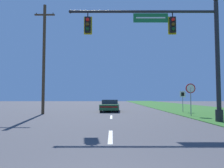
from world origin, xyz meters
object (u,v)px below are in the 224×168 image
Objects in this scene: stop_sign at (191,92)px; utility_pole_near at (44,57)px; car_ahead at (111,106)px; route_sign_post at (183,97)px; signal_mast at (180,46)px.

utility_pole_near reaches higher than stop_sign.
car_ahead is 7.35m from route_sign_post.
route_sign_post is (0.79, 4.37, -0.34)m from stop_sign.
car_ahead is 2.32× the size of route_sign_post.
signal_mast is 0.94× the size of utility_pole_near.
utility_pole_near reaches higher than car_ahead.
route_sign_post is at bearing 9.67° from utility_pole_near.
route_sign_post is (7.12, -1.54, 0.92)m from car_ahead.
car_ahead is 1.88× the size of stop_sign.
signal_mast is 3.68× the size of stop_sign.
utility_pole_near is at bearing -147.33° from car_ahead.
signal_mast is at bearing -108.52° from route_sign_post.
signal_mast is at bearing -116.64° from stop_sign.
utility_pole_near is (-12.98, -2.21, 3.52)m from route_sign_post.
signal_mast is 4.53× the size of route_sign_post.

